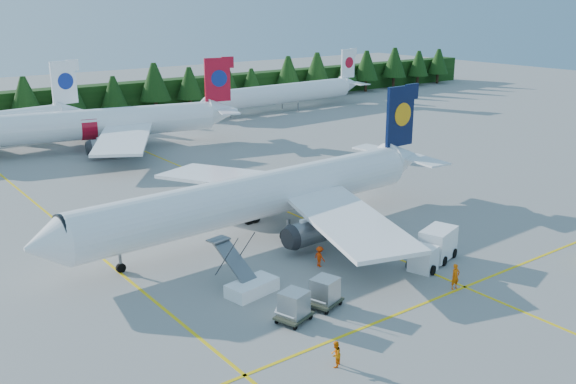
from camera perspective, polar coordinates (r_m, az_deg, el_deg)
ground at (r=50.72m, az=5.81°, el=-7.83°), size 320.00×320.00×0.00m
taxi_stripe_a at (r=60.26m, az=-17.55°, el=-4.48°), size 0.25×120.00×0.01m
taxi_stripe_b at (r=68.80m, az=-1.75°, el=-1.05°), size 0.25×120.00×0.01m
taxi_stripe_cross at (r=46.95m, az=10.83°, el=-10.16°), size 80.00×0.25×0.01m
treeline_hedge at (r=121.25m, az=-21.49°, el=7.04°), size 220.00×4.00×6.00m
airliner_navy at (r=58.31m, az=-3.43°, el=-0.59°), size 42.07×34.59×12.23m
airliner_red at (r=96.60m, az=-17.81°, el=5.65°), size 42.63×34.74×12.53m
airliner_far_right at (r=125.60m, az=-0.88°, el=8.72°), size 38.32×5.31×11.14m
airstairs at (r=48.28m, az=-3.47°, el=-8.10°), size 4.14×5.62×3.47m
service_truck at (r=54.47m, az=12.76°, el=-4.87°), size 5.94×3.61×2.70m
uld_pair at (r=44.93m, az=1.94°, el=-9.38°), size 5.90×2.88×1.84m
crew_a at (r=50.31m, az=14.66°, el=-7.29°), size 0.79×0.58×1.99m
crew_b at (r=39.36m, az=4.25°, el=-14.18°), size 1.00×0.94×1.64m
crew_c at (r=52.69m, az=2.84°, el=-5.75°), size 0.53×0.75×1.75m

